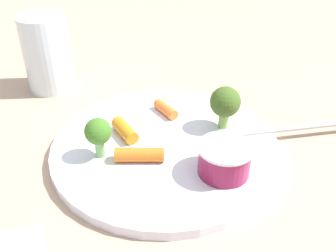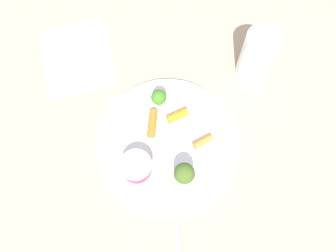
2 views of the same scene
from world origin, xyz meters
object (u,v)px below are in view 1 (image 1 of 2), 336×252
sauce_cup (224,159)px  fork (281,130)px  broccoli_floret_1 (225,103)px  carrot_stick_0 (139,155)px  carrot_stick_2 (166,109)px  broccoli_floret_0 (98,133)px  drinking_glass (47,53)px  carrot_stick_1 (125,130)px  plate (166,148)px

sauce_cup → fork: bearing=-172.4°
broccoli_floret_1 → fork: (-0.05, 0.05, -0.03)m
carrot_stick_0 → carrot_stick_2: (-0.08, -0.06, -0.00)m
broccoli_floret_0 → carrot_stick_2: bearing=-165.4°
carrot_stick_2 → drinking_glass: drinking_glass is taller
broccoli_floret_0 → fork: broccoli_floret_0 is taller
carrot_stick_0 → fork: 0.18m
sauce_cup → carrot_stick_1: 0.13m
sauce_cup → carrot_stick_0: sauce_cup is taller
broccoli_floret_0 → carrot_stick_1: broccoli_floret_0 is taller
drinking_glass → carrot_stick_0: bearing=90.5°
plate → broccoli_floret_1: broccoli_floret_1 is taller
drinking_glass → fork: bearing=120.2°
drinking_glass → carrot_stick_1: bearing=94.0°
carrot_stick_1 → fork: size_ratio=0.24×
carrot_stick_2 → drinking_glass: (0.08, -0.18, 0.04)m
sauce_cup → fork: 0.11m
carrot_stick_2 → fork: 0.15m
broccoli_floret_1 → plate: bearing=-10.2°
sauce_cup → broccoli_floret_1: bearing=-132.9°
sauce_cup → drinking_glass: (0.06, -0.31, 0.03)m
carrot_stick_2 → carrot_stick_1: bearing=10.1°
broccoli_floret_0 → carrot_stick_0: bearing=132.3°
broccoli_floret_1 → carrot_stick_2: (0.04, -0.07, -0.03)m
carrot_stick_1 → carrot_stick_2: bearing=-169.9°
sauce_cup → drinking_glass: drinking_glass is taller
sauce_cup → drinking_glass: 0.31m
carrot_stick_1 → fork: (-0.16, 0.10, -0.01)m
broccoli_floret_1 → broccoli_floret_0: bearing=-14.5°
carrot_stick_0 → broccoli_floret_0: bearing=-47.7°
plate → drinking_glass: drinking_glass is taller
sauce_cup → carrot_stick_1: (0.05, -0.12, -0.01)m
broccoli_floret_1 → carrot_stick_0: 0.12m
broccoli_floret_1 → carrot_stick_1: broccoli_floret_1 is taller
plate → drinking_glass: bearing=-79.5°
broccoli_floret_0 → drinking_glass: bearing=-97.6°
plate → sauce_cup: (-0.02, 0.08, 0.02)m
carrot_stick_0 → sauce_cup: bearing=131.5°
plate → carrot_stick_2: carrot_stick_2 is taller
plate → carrot_stick_2: size_ratio=6.92×
broccoli_floret_0 → carrot_stick_2: size_ratio=1.24×
broccoli_floret_0 → broccoli_floret_1: broccoli_floret_1 is taller
carrot_stick_1 → broccoli_floret_0: bearing=21.5°
broccoli_floret_0 → fork: (-0.20, 0.09, -0.03)m
carrot_stick_1 → drinking_glass: 0.19m
fork → drinking_glass: (0.17, -0.29, 0.04)m
carrot_stick_0 → carrot_stick_1: 0.05m
broccoli_floret_0 → fork: 0.22m
sauce_cup → carrot_stick_2: (-0.02, -0.13, -0.01)m
broccoli_floret_0 → broccoli_floret_1: bearing=165.5°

